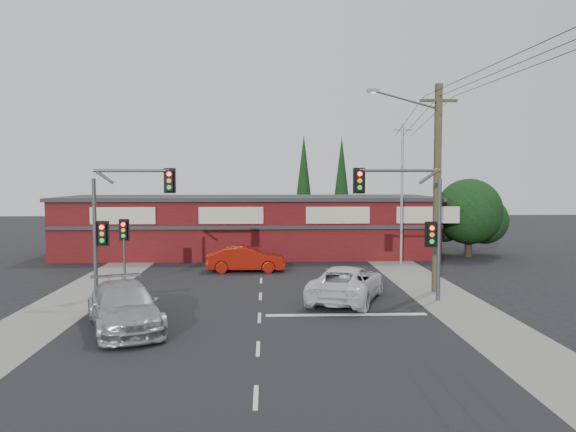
{
  "coord_description": "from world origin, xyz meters",
  "views": [
    {
      "loc": [
        0.26,
        -23.66,
        5.48
      ],
      "look_at": [
        1.32,
        3.0,
        3.71
      ],
      "focal_mm": 35.0,
      "sensor_mm": 36.0,
      "label": 1
    }
  ],
  "objects_px": {
    "shop_building": "(249,225)",
    "utility_pole": "(435,181)",
    "silver_suv": "(124,307)",
    "white_suv": "(347,283)",
    "red_sedan": "(246,259)"
  },
  "relations": [
    {
      "from": "shop_building",
      "to": "utility_pole",
      "type": "height_order",
      "value": "utility_pole"
    },
    {
      "from": "red_sedan",
      "to": "utility_pole",
      "type": "relative_size",
      "value": 0.46
    },
    {
      "from": "silver_suv",
      "to": "utility_pole",
      "type": "xyz_separation_m",
      "value": [
        13.27,
        6.24,
        4.57
      ]
    },
    {
      "from": "silver_suv",
      "to": "shop_building",
      "type": "relative_size",
      "value": 0.21
    },
    {
      "from": "white_suv",
      "to": "red_sedan",
      "type": "relative_size",
      "value": 1.24
    },
    {
      "from": "silver_suv",
      "to": "shop_building",
      "type": "bearing_deg",
      "value": 58.0
    },
    {
      "from": "white_suv",
      "to": "utility_pole",
      "type": "xyz_separation_m",
      "value": [
        4.47,
        1.84,
        4.6
      ]
    },
    {
      "from": "white_suv",
      "to": "silver_suv",
      "type": "relative_size",
      "value": 1.0
    },
    {
      "from": "silver_suv",
      "to": "utility_pole",
      "type": "relative_size",
      "value": 0.57
    },
    {
      "from": "silver_suv",
      "to": "red_sedan",
      "type": "bearing_deg",
      "value": 51.33
    },
    {
      "from": "shop_building",
      "to": "utility_pole",
      "type": "bearing_deg",
      "value": -56.24
    },
    {
      "from": "silver_suv",
      "to": "utility_pole",
      "type": "distance_m",
      "value": 15.36
    },
    {
      "from": "white_suv",
      "to": "shop_building",
      "type": "bearing_deg",
      "value": -52.25
    },
    {
      "from": "silver_suv",
      "to": "shop_building",
      "type": "height_order",
      "value": "shop_building"
    },
    {
      "from": "utility_pole",
      "to": "shop_building",
      "type": "bearing_deg",
      "value": 123.76
    }
  ]
}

